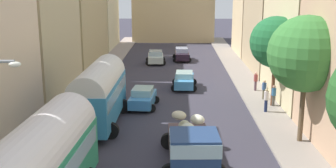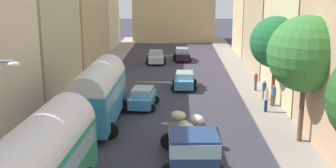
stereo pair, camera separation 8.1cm
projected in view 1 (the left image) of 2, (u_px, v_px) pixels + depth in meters
ground_plane at (169, 87)px, 37.47m from camera, size 154.00×154.00×0.00m
sidewalk_left at (90, 85)px, 37.62m from camera, size 2.50×70.00×0.14m
sidewalk_right at (249, 86)px, 37.29m from camera, size 2.50×70.00×0.14m
building_left_2 at (37, 24)px, 33.41m from camera, size 4.44×11.22×11.82m
building_left_3 at (73, 14)px, 46.69m from camera, size 5.22×14.53×11.54m
building_left_4 at (97, 5)px, 59.24m from camera, size 4.79×10.18×12.39m
building_right_2 at (306, 46)px, 32.46m from camera, size 4.74×10.92×8.58m
building_right_3 at (275, 7)px, 43.09m from camera, size 4.71×11.11×13.47m
building_right_4 at (252, 18)px, 54.01m from camera, size 4.46×9.35×9.40m
parked_bus_1 at (99, 92)px, 26.82m from camera, size 3.29×8.24×4.07m
cargo_truck_0 at (192, 146)px, 20.23m from camera, size 3.26×6.94×2.44m
car_0 at (184, 80)px, 36.73m from camera, size 2.34×3.97×1.48m
car_1 at (182, 54)px, 50.13m from camera, size 2.29×4.11×1.57m
car_2 at (143, 98)px, 30.95m from camera, size 2.41×3.77×1.52m
car_3 at (156, 57)px, 48.20m from camera, size 2.46×3.70×1.54m
pedestrian_0 at (256, 80)px, 35.37m from camera, size 0.46×0.46×1.76m
pedestrian_1 at (266, 99)px, 29.40m from camera, size 0.35×0.35×1.86m
pedestrian_3 at (264, 89)px, 32.70m from camera, size 0.49×0.49×1.70m
pedestrian_4 at (274, 95)px, 30.89m from camera, size 0.39×0.39×1.74m
roadside_tree_1 at (306, 54)px, 22.92m from camera, size 4.32×4.32×7.45m
roadside_tree_2 at (276, 42)px, 30.06m from camera, size 3.80×3.80×6.85m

